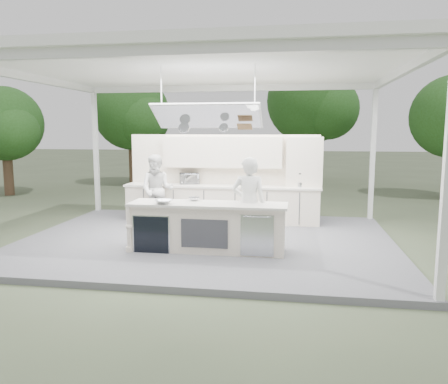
% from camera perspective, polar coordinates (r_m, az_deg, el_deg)
% --- Properties ---
extents(ground, '(90.00, 90.00, 0.00)m').
position_cam_1_polar(ground, '(9.66, -2.21, -6.81)').
color(ground, '#4A553A').
rests_on(ground, ground).
extents(stage_deck, '(8.00, 6.00, 0.12)m').
position_cam_1_polar(stage_deck, '(9.65, -2.21, -6.47)').
color(stage_deck, '#595A5E').
rests_on(stage_deck, ground).
extents(tent, '(8.20, 6.20, 3.86)m').
position_cam_1_polar(tent, '(9.41, -2.33, 15.57)').
color(tent, white).
rests_on(tent, ground).
extents(demo_island, '(3.10, 0.79, 0.95)m').
position_cam_1_polar(demo_island, '(8.62, -2.26, -4.57)').
color(demo_island, white).
rests_on(demo_island, stage_deck).
extents(back_counter, '(5.08, 0.72, 0.95)m').
position_cam_1_polar(back_counter, '(11.37, -0.33, -1.47)').
color(back_counter, white).
rests_on(back_counter, stage_deck).
extents(back_wall_unit, '(5.05, 0.48, 2.25)m').
position_cam_1_polar(back_wall_unit, '(11.39, 2.05, 3.50)').
color(back_wall_unit, white).
rests_on(back_wall_unit, stage_deck).
extents(tree_cluster, '(19.55, 9.40, 5.85)m').
position_cam_1_polar(tree_cluster, '(19.05, 3.16, 10.48)').
color(tree_cluster, brown).
rests_on(tree_cluster, ground).
extents(head_chef, '(0.72, 0.51, 1.85)m').
position_cam_1_polar(head_chef, '(8.62, 3.25, -1.53)').
color(head_chef, white).
rests_on(head_chef, stage_deck).
extents(sous_chef, '(0.89, 0.71, 1.76)m').
position_cam_1_polar(sous_chef, '(11.07, -8.72, 0.30)').
color(sous_chef, white).
rests_on(sous_chef, stage_deck).
extents(toaster_oven, '(0.59, 0.48, 0.29)m').
position_cam_1_polar(toaster_oven, '(11.64, -4.57, 1.78)').
color(toaster_oven, silver).
rests_on(toaster_oven, back_counter).
extents(bowl_large, '(0.39, 0.39, 0.08)m').
position_cam_1_polar(bowl_large, '(8.52, -7.89, -1.27)').
color(bowl_large, silver).
rests_on(bowl_large, demo_island).
extents(bowl_small, '(0.29, 0.29, 0.07)m').
position_cam_1_polar(bowl_small, '(8.84, -3.91, -0.91)').
color(bowl_small, silver).
rests_on(bowl_small, demo_island).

